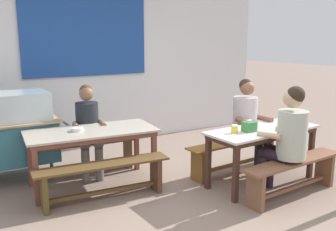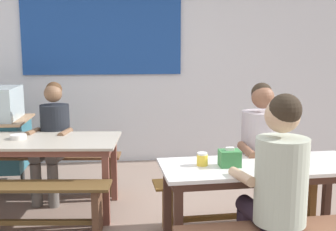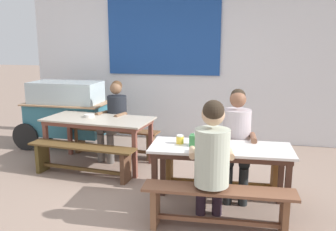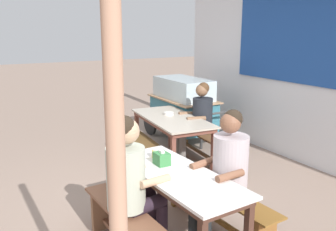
% 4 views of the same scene
% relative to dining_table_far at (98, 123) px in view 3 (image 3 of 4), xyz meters
% --- Properties ---
extents(ground_plane, '(40.00, 40.00, 0.00)m').
position_rel_dining_table_far_xyz_m(ground_plane, '(1.08, -0.94, -0.67)').
color(ground_plane, gray).
extents(backdrop_wall, '(6.28, 0.23, 3.05)m').
position_rel_dining_table_far_xyz_m(backdrop_wall, '(1.06, 1.83, 0.93)').
color(backdrop_wall, silver).
rests_on(backdrop_wall, ground_plane).
extents(dining_table_far, '(1.68, 0.90, 0.74)m').
position_rel_dining_table_far_xyz_m(dining_table_far, '(0.00, 0.00, 0.00)').
color(dining_table_far, '#B8AC99').
rests_on(dining_table_far, ground_plane).
extents(dining_table_near, '(1.60, 0.70, 0.74)m').
position_rel_dining_table_far_xyz_m(dining_table_near, '(1.93, -1.06, -0.01)').
color(dining_table_near, silver).
rests_on(dining_table_near, ground_plane).
extents(bench_far_back, '(1.57, 0.42, 0.45)m').
position_rel_dining_table_far_xyz_m(bench_far_back, '(0.05, 0.50, -0.36)').
color(bench_far_back, brown).
rests_on(bench_far_back, ground_plane).
extents(bench_far_front, '(1.61, 0.43, 0.45)m').
position_rel_dining_table_far_xyz_m(bench_far_front, '(-0.05, -0.50, -0.36)').
color(bench_far_front, brown).
rests_on(bench_far_front, ground_plane).
extents(bench_near_back, '(1.58, 0.37, 0.45)m').
position_rel_dining_table_far_xyz_m(bench_near_back, '(1.90, -0.56, -0.38)').
color(bench_near_back, brown).
rests_on(bench_near_back, ground_plane).
extents(bench_near_front, '(1.54, 0.37, 0.45)m').
position_rel_dining_table_far_xyz_m(bench_near_front, '(1.96, -1.56, -0.36)').
color(bench_near_front, brown).
rests_on(bench_near_front, ground_plane).
extents(food_cart, '(1.74, 0.81, 1.18)m').
position_rel_dining_table_far_xyz_m(food_cart, '(-0.97, 0.80, 0.01)').
color(food_cart, teal).
rests_on(food_cart, ground_plane).
extents(person_right_near_table, '(0.47, 0.60, 1.33)m').
position_rel_dining_table_far_xyz_m(person_right_near_table, '(2.09, -0.62, 0.08)').
color(person_right_near_table, black).
rests_on(person_right_near_table, ground_plane).
extents(person_near_front, '(0.50, 0.57, 1.35)m').
position_rel_dining_table_far_xyz_m(person_near_front, '(1.88, -1.51, 0.11)').
color(person_near_front, '#2B1E2A').
rests_on(person_near_front, ground_plane).
extents(person_center_facing, '(0.48, 0.59, 1.26)m').
position_rel_dining_table_far_xyz_m(person_center_facing, '(0.10, 0.42, 0.04)').
color(person_center_facing, '#65605A').
rests_on(person_center_facing, ground_plane).
extents(tissue_box, '(0.16, 0.13, 0.15)m').
position_rel_dining_table_far_xyz_m(tissue_box, '(1.67, -1.08, 0.14)').
color(tissue_box, '#387F43').
rests_on(tissue_box, dining_table_near).
extents(condiment_jar, '(0.09, 0.09, 0.10)m').
position_rel_dining_table_far_xyz_m(condiment_jar, '(1.46, -1.04, 0.12)').
color(condiment_jar, yellow).
rests_on(condiment_jar, dining_table_near).
extents(soup_bowl, '(0.16, 0.16, 0.04)m').
position_rel_dining_table_far_xyz_m(soup_bowl, '(-0.17, 0.04, 0.10)').
color(soup_bowl, silver).
rests_on(soup_bowl, dining_table_far).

